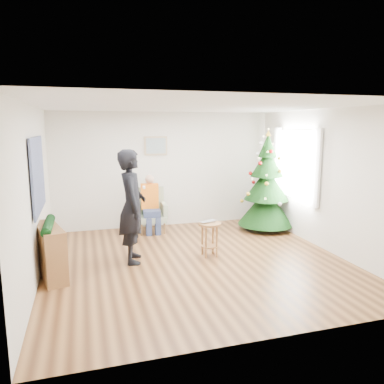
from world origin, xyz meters
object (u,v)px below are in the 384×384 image
object	(u,v)px
armchair	(151,216)
standing_man	(132,206)
stool	(210,239)
christmas_tree	(266,186)
console	(50,252)

from	to	relation	value
armchair	standing_man	size ratio (longest dim) A/B	0.50
stool	armchair	size ratio (longest dim) A/B	0.64
standing_man	christmas_tree	bearing A→B (deg)	-63.09
christmas_tree	console	world-z (taller)	christmas_tree
stool	console	size ratio (longest dim) A/B	0.61
stool	console	distance (m)	2.64
christmas_tree	stool	distance (m)	2.31
christmas_tree	armchair	size ratio (longest dim) A/B	2.32
christmas_tree	standing_man	size ratio (longest dim) A/B	1.15
stool	armchair	world-z (taller)	armchair
standing_man	console	distance (m)	1.45
armchair	console	size ratio (longest dim) A/B	0.95
armchair	stool	bearing A→B (deg)	-64.15
stool	armchair	xyz separation A→B (m)	(-0.72, 1.87, 0.03)
stool	standing_man	distance (m)	1.49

